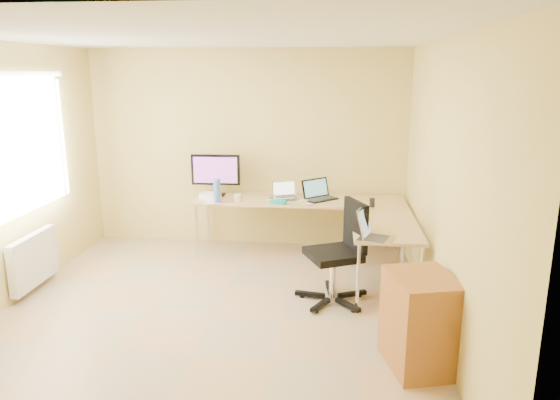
# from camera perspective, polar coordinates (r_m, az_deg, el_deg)

# --- Properties ---
(floor) EXTENTS (4.50, 4.50, 0.00)m
(floor) POSITION_cam_1_polar(r_m,az_deg,el_deg) (5.20, -7.45, -12.50)
(floor) COLOR tan
(floor) RESTS_ON ground
(ceiling) EXTENTS (4.50, 4.50, 0.00)m
(ceiling) POSITION_cam_1_polar(r_m,az_deg,el_deg) (4.66, -8.50, 17.43)
(ceiling) COLOR white
(ceiling) RESTS_ON ground
(wall_back) EXTENTS (4.50, 0.00, 4.50)m
(wall_back) POSITION_cam_1_polar(r_m,az_deg,el_deg) (6.94, -3.58, 5.62)
(wall_back) COLOR #CBBA5C
(wall_back) RESTS_ON ground
(wall_front) EXTENTS (4.50, 0.00, 4.50)m
(wall_front) POSITION_cam_1_polar(r_m,az_deg,el_deg) (2.72, -19.17, -8.57)
(wall_front) COLOR #CBBA5C
(wall_front) RESTS_ON ground
(wall_right) EXTENTS (0.00, 4.50, 4.50)m
(wall_right) POSITION_cam_1_polar(r_m,az_deg,el_deg) (4.73, 17.60, 1.03)
(wall_right) COLOR #CBBA5C
(wall_right) RESTS_ON ground
(desk_main) EXTENTS (2.65, 0.70, 0.73)m
(desk_main) POSITION_cam_1_polar(r_m,az_deg,el_deg) (6.67, 2.15, -2.94)
(desk_main) COLOR tan
(desk_main) RESTS_ON ground
(desk_return) EXTENTS (0.70, 1.30, 0.73)m
(desk_return) POSITION_cam_1_polar(r_m,az_deg,el_deg) (5.74, 11.30, -6.07)
(desk_return) COLOR tan
(desk_return) RESTS_ON ground
(monitor) EXTENTS (0.64, 0.22, 0.54)m
(monitor) POSITION_cam_1_polar(r_m,az_deg,el_deg) (6.76, -7.08, 2.75)
(monitor) COLOR black
(monitor) RESTS_ON desk_main
(book_stack) EXTENTS (0.23, 0.28, 0.04)m
(book_stack) POSITION_cam_1_polar(r_m,az_deg,el_deg) (6.40, -0.03, -0.08)
(book_stack) COLOR #178A79
(book_stack) RESTS_ON desk_main
(laptop_center) EXTENTS (0.36, 0.32, 0.20)m
(laptop_center) POSITION_cam_1_polar(r_m,az_deg,el_deg) (6.44, 0.60, 1.11)
(laptop_center) COLOR silver
(laptop_center) RESTS_ON desk_main
(laptop_black) EXTENTS (0.50, 0.49, 0.26)m
(laptop_black) POSITION_cam_1_polar(r_m,az_deg,el_deg) (6.54, 4.44, 1.14)
(laptop_black) COLOR black
(laptop_black) RESTS_ON desk_main
(keyboard) EXTENTS (0.40, 0.27, 0.02)m
(keyboard) POSITION_cam_1_polar(r_m,az_deg,el_deg) (6.44, 1.61, -0.11)
(keyboard) COLOR white
(keyboard) RESTS_ON desk_main
(mouse) EXTENTS (0.09, 0.06, 0.03)m
(mouse) POSITION_cam_1_polar(r_m,az_deg,el_deg) (6.28, 3.20, -0.44)
(mouse) COLOR silver
(mouse) RESTS_ON desk_main
(mug) EXTENTS (0.13, 0.13, 0.09)m
(mug) POSITION_cam_1_polar(r_m,az_deg,el_deg) (6.46, -4.70, 0.24)
(mug) COLOR white
(mug) RESTS_ON desk_main
(cd_stack) EXTENTS (0.12, 0.12, 0.03)m
(cd_stack) POSITION_cam_1_polar(r_m,az_deg,el_deg) (6.61, -1.13, 0.31)
(cd_stack) COLOR #BEBEBE
(cd_stack) RESTS_ON desk_main
(water_bottle) EXTENTS (0.11, 0.11, 0.30)m
(water_bottle) POSITION_cam_1_polar(r_m,az_deg,el_deg) (6.39, -6.96, 1.01)
(water_bottle) COLOR #4D71D2
(water_bottle) RESTS_ON desk_main
(papers) EXTENTS (0.26, 0.33, 0.01)m
(papers) POSITION_cam_1_polar(r_m,az_deg,el_deg) (6.51, -7.51, -0.13)
(papers) COLOR beige
(papers) RESTS_ON desk_main
(white_box) EXTENTS (0.28, 0.25, 0.08)m
(white_box) POSITION_cam_1_polar(r_m,az_deg,el_deg) (6.60, -7.69, 0.42)
(white_box) COLOR white
(white_box) RESTS_ON desk_main
(desk_fan) EXTENTS (0.27, 0.27, 0.30)m
(desk_fan) POSITION_cam_1_polar(r_m,az_deg,el_deg) (6.89, -7.09, 1.95)
(desk_fan) COLOR beige
(desk_fan) RESTS_ON desk_main
(black_cup) EXTENTS (0.06, 0.06, 0.10)m
(black_cup) POSITION_cam_1_polar(r_m,az_deg,el_deg) (6.28, 10.10, -0.28)
(black_cup) COLOR black
(black_cup) RESTS_ON desk_main
(laptop_return) EXTENTS (0.44, 0.40, 0.25)m
(laptop_return) POSITION_cam_1_polar(r_m,az_deg,el_deg) (5.05, 10.55, -2.99)
(laptop_return) COLOR #ADADAD
(laptop_return) RESTS_ON desk_return
(office_chair) EXTENTS (0.84, 0.84, 1.06)m
(office_chair) POSITION_cam_1_polar(r_m,az_deg,el_deg) (5.29, 5.85, -6.06)
(office_chair) COLOR black
(office_chair) RESTS_ON ground
(cabinet) EXTENTS (0.61, 0.69, 0.82)m
(cabinet) POSITION_cam_1_polar(r_m,az_deg,el_deg) (4.36, 15.20, -13.09)
(cabinet) COLOR olive
(cabinet) RESTS_ON ground
(radiator) EXTENTS (0.09, 0.80, 0.55)m
(radiator) POSITION_cam_1_polar(r_m,az_deg,el_deg) (6.16, -25.49, -5.96)
(radiator) COLOR white
(radiator) RESTS_ON ground
(window) EXTENTS (0.10, 1.80, 1.40)m
(window) POSITION_cam_1_polar(r_m,az_deg,el_deg) (5.90, -26.88, 5.11)
(window) COLOR white
(window) RESTS_ON wall_left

